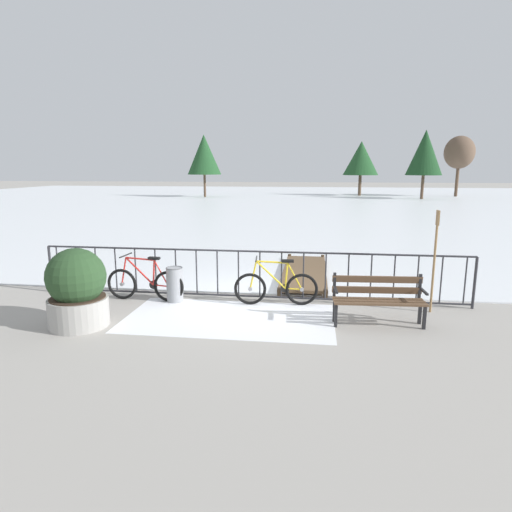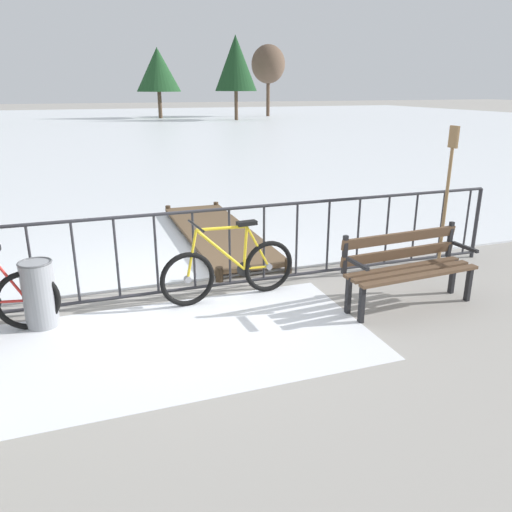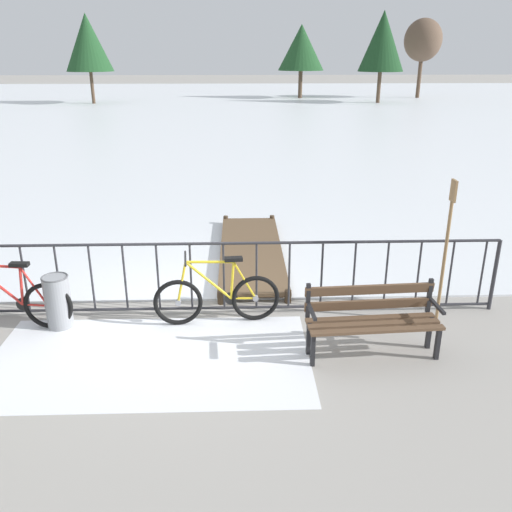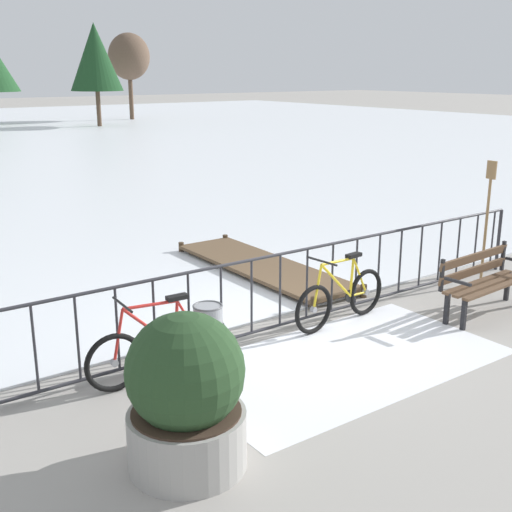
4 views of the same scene
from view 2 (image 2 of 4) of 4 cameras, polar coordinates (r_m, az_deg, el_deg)
name	(u,v)px [view 2 (image 2 of 4)]	position (r m, az deg, el deg)	size (l,w,h in m)	color
ground_plane	(178,296)	(6.32, -8.86, -4.47)	(160.00, 160.00, 0.00)	#9E9991
frozen_pond	(90,128)	(34.24, -18.28, 13.63)	(80.00, 56.00, 0.03)	white
snow_patch	(181,342)	(5.22, -8.44, -9.61)	(3.87, 2.09, 0.01)	white
railing_fence	(175,253)	(6.13, -9.12, 0.35)	(9.06, 0.06, 1.07)	#2D2D33
bicycle_second	(230,270)	(6.06, -2.99, -1.55)	(1.71, 0.52, 0.97)	black
park_bench	(407,263)	(6.11, 16.70, -0.76)	(1.63, 0.58, 0.89)	brown
trash_bin	(39,294)	(5.83, -23.32, -3.92)	(0.35, 0.35, 0.73)	gray
oar_upright	(447,191)	(7.23, 20.80, 6.90)	(0.04, 0.16, 1.98)	#937047
wooden_dock	(217,232)	(8.55, -4.40, 2.71)	(1.10, 3.92, 0.20)	brown
tree_far_west	(268,64)	(45.19, 1.39, 20.84)	(2.82, 2.82, 5.80)	brown
tree_west_mid	(236,63)	(39.86, -2.31, 20.94)	(3.13, 3.13, 6.06)	brown
tree_centre	(158,70)	(42.90, -11.03, 19.97)	(3.49, 3.49, 5.37)	brown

